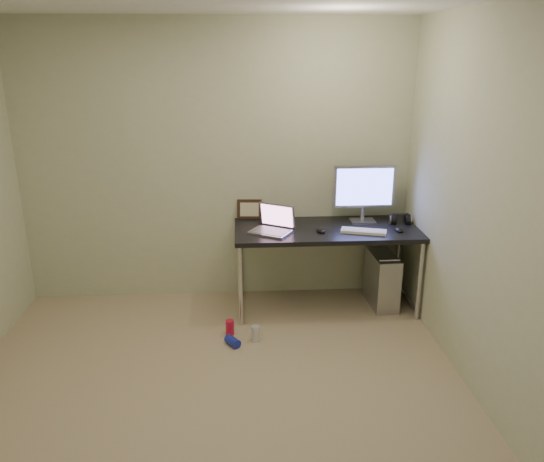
{
  "coord_description": "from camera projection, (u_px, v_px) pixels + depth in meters",
  "views": [
    {
      "loc": [
        0.19,
        -2.95,
        2.19
      ],
      "look_at": [
        0.45,
        1.05,
        0.85
      ],
      "focal_mm": 35.0,
      "sensor_mm": 36.0,
      "label": 1
    }
  ],
  "objects": [
    {
      "name": "monitor",
      "position": [
        364.0,
        189.0,
        4.7
      ],
      "size": [
        0.55,
        0.16,
        0.51
      ],
      "rotation": [
        0.0,
        0.0,
        0.0
      ],
      "color": "#ABABB2",
      "rests_on": "desk"
    },
    {
      "name": "tower_computer",
      "position": [
        382.0,
        279.0,
        4.82
      ],
      "size": [
        0.23,
        0.48,
        0.52
      ],
      "rotation": [
        0.0,
        0.0,
        0.04
      ],
      "color": "#AAABAF",
      "rests_on": "ground"
    },
    {
      "name": "keyboard",
      "position": [
        364.0,
        231.0,
        4.5
      ],
      "size": [
        0.4,
        0.23,
        0.02
      ],
      "primitive_type": "cube",
      "rotation": [
        0.0,
        0.0,
        -0.3
      ],
      "color": "white",
      "rests_on": "desk"
    },
    {
      "name": "can_white",
      "position": [
        256.0,
        334.0,
        4.24
      ],
      "size": [
        0.07,
        0.07,
        0.13
      ],
      "primitive_type": "cylinder",
      "rotation": [
        0.0,
        0.0,
        -0.03
      ],
      "color": "silver",
      "rests_on": "ground"
    },
    {
      "name": "headphones",
      "position": [
        400.0,
        220.0,
        4.74
      ],
      "size": [
        0.18,
        0.11,
        0.12
      ],
      "rotation": [
        0.0,
        0.0,
        -0.09
      ],
      "color": "black",
      "rests_on": "desk"
    },
    {
      "name": "can_blue",
      "position": [
        233.0,
        341.0,
        4.18
      ],
      "size": [
        0.14,
        0.15,
        0.07
      ],
      "primitive_type": "cylinder",
      "rotation": [
        1.57,
        0.0,
        0.62
      ],
      "color": "#1A26B1",
      "rests_on": "ground"
    },
    {
      "name": "webcam",
      "position": [
        276.0,
        210.0,
        4.85
      ],
      "size": [
        0.04,
        0.04,
        0.11
      ],
      "rotation": [
        0.0,
        0.0,
        -0.24
      ],
      "color": "silver",
      "rests_on": "desk"
    },
    {
      "name": "desk",
      "position": [
        326.0,
        236.0,
        4.64
      ],
      "size": [
        1.6,
        0.7,
        0.75
      ],
      "color": "black",
      "rests_on": "ground"
    },
    {
      "name": "mouse_left",
      "position": [
        321.0,
        230.0,
        4.51
      ],
      "size": [
        0.09,
        0.12,
        0.04
      ],
      "primitive_type": "ellipsoid",
      "rotation": [
        0.0,
        0.0,
        0.23
      ],
      "color": "black",
      "rests_on": "desk"
    },
    {
      "name": "mouse_right",
      "position": [
        399.0,
        229.0,
        4.53
      ],
      "size": [
        0.07,
        0.11,
        0.04
      ],
      "primitive_type": "ellipsoid",
      "rotation": [
        0.0,
        0.0,
        0.02
      ],
      "color": "black",
      "rests_on": "desk"
    },
    {
      "name": "cable_b",
      "position": [
        379.0,
        255.0,
        5.04
      ],
      "size": [
        0.02,
        0.11,
        0.71
      ],
      "primitive_type": "cylinder",
      "rotation": [
        0.14,
        0.0,
        0.09
      ],
      "color": "black",
      "rests_on": "ground"
    },
    {
      "name": "floor",
      "position": [
        214.0,
        406.0,
        3.47
      ],
      "size": [
        3.5,
        3.5,
        0.0
      ],
      "primitive_type": "plane",
      "color": "tan",
      "rests_on": "ground"
    },
    {
      "name": "cable_a",
      "position": [
        370.0,
        252.0,
        5.04
      ],
      "size": [
        0.01,
        0.16,
        0.69
      ],
      "primitive_type": "cylinder",
      "rotation": [
        0.21,
        0.0,
        0.0
      ],
      "color": "black",
      "rests_on": "ground"
    },
    {
      "name": "laptop",
      "position": [
        273.0,
        226.0,
        4.51
      ],
      "size": [
        0.42,
        0.4,
        0.23
      ],
      "rotation": [
        0.0,
        0.0,
        -0.53
      ],
      "color": "#ABABB2",
      "rests_on": "desk"
    },
    {
      "name": "wall_right",
      "position": [
        499.0,
        219.0,
        3.18
      ],
      "size": [
        0.02,
        3.5,
        2.5
      ],
      "primitive_type": "cube",
      "color": "beige",
      "rests_on": "ground"
    },
    {
      "name": "picture_frame",
      "position": [
        249.0,
        209.0,
        4.86
      ],
      "size": [
        0.23,
        0.08,
        0.18
      ],
      "primitive_type": "cube",
      "rotation": [
        -0.21,
        0.0,
        -0.08
      ],
      "color": "black",
      "rests_on": "desk"
    },
    {
      "name": "can_red",
      "position": [
        230.0,
        327.0,
        4.34
      ],
      "size": [
        0.08,
        0.08,
        0.13
      ],
      "primitive_type": "cylinder",
      "rotation": [
        0.0,
        0.0,
        -0.24
      ],
      "color": "red",
      "rests_on": "ground"
    },
    {
      "name": "wall_back",
      "position": [
        217.0,
        165.0,
        4.73
      ],
      "size": [
        3.5,
        0.02,
        2.5
      ],
      "primitive_type": "cube",
      "color": "beige",
      "rests_on": "ground"
    }
  ]
}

